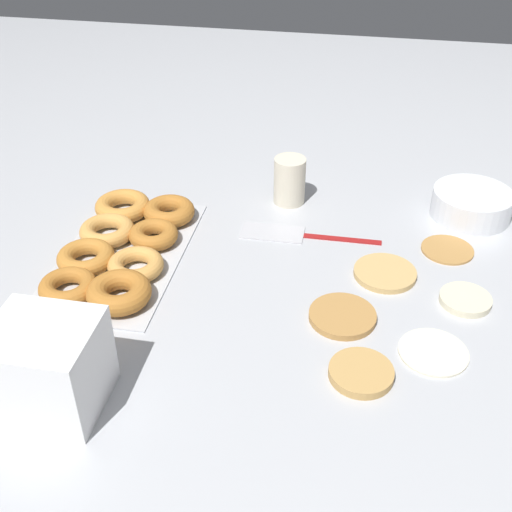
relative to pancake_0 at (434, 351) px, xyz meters
The scene contains 12 objects.
ground_plane 0.22m from the pancake_0, 127.65° to the right, with size 3.00×3.00×0.00m, color #B2B5BA.
pancake_0 is the anchor object (origin of this frame).
pancake_1 0.20m from the pancake_0, 157.47° to the right, with size 0.11×0.11×0.01m, color tan.
pancake_2 0.29m from the pancake_0, behind, with size 0.10×0.10×0.01m, color #B27F42.
pancake_3 0.15m from the pancake_0, 111.12° to the right, with size 0.11×0.11×0.01m, color #B27F42.
pancake_4 0.13m from the pancake_0, 57.03° to the right, with size 0.10×0.10×0.01m, color tan.
pancake_5 0.14m from the pancake_0, 156.62° to the left, with size 0.09×0.09×0.01m, color beige.
donut_tray 0.58m from the pancake_0, 106.02° to the right, with size 0.40×0.22×0.04m.
batter_bowl 0.43m from the pancake_0, 168.51° to the left, with size 0.16×0.16×0.05m.
container_stack 0.56m from the pancake_0, 69.48° to the right, with size 0.13×0.14×0.13m.
paper_cup 0.50m from the pancake_0, 145.65° to the right, with size 0.07×0.07×0.10m.
spatula 0.39m from the pancake_0, 137.06° to the right, with size 0.06×0.27×0.01m.
Camera 1 is at (0.88, 0.04, 0.68)m, focal length 45.00 mm.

